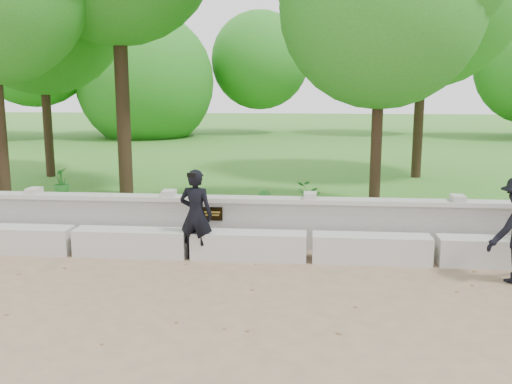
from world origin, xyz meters
The scene contains 8 objects.
ground centered at (0.00, 0.00, 0.00)m, with size 80.00×80.00×0.00m, color #8F7558.
lawn centered at (0.00, 14.00, 0.12)m, with size 40.00×22.00×0.25m, color #276D1D.
concrete_bench centered at (0.00, 1.90, 0.22)m, with size 11.90×0.45×0.45m.
parapet_wall centered at (0.00, 2.60, 0.46)m, with size 12.50×0.35×0.90m.
man_main centered at (0.14, 1.80, 0.75)m, with size 0.60×0.54×1.51m.
shrub_b centered at (1.13, 3.55, 0.54)m, with size 0.32×0.26×0.59m, color #287728.
shrub_c centered at (2.01, 4.59, 0.54)m, with size 0.52×0.45×0.58m, color #287728.
shrub_d centered at (-3.87, 5.67, 0.58)m, with size 0.37×0.33×0.66m, color #287728.
Camera 1 is at (1.96, -7.15, 2.84)m, focal length 40.00 mm.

